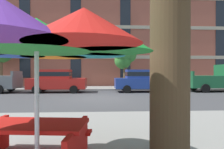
% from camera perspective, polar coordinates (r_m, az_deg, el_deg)
% --- Properties ---
extents(ground_plane, '(120.00, 120.00, 0.00)m').
position_cam_1_polar(ground_plane, '(11.71, -3.58, -7.06)').
color(ground_plane, '#424244').
extents(sidewalk_far, '(56.00, 3.60, 0.12)m').
position_cam_1_polar(sidewalk_far, '(18.47, -3.37, -4.03)').
color(sidewalk_far, gray).
rests_on(sidewalk_far, ground).
extents(apartment_building, '(42.04, 12.08, 16.00)m').
position_cam_1_polar(apartment_building, '(27.36, -3.28, 14.27)').
color(apartment_building, '#934C3D').
rests_on(apartment_building, ground).
extents(sedan_red, '(4.40, 1.98, 1.78)m').
position_cam_1_polar(sedan_red, '(15.71, -15.90, -1.63)').
color(sedan_red, '#B21E19').
rests_on(sedan_red, ground).
extents(sedan_blue, '(4.40, 1.98, 1.78)m').
position_cam_1_polar(sedan_blue, '(15.65, 8.78, -1.62)').
color(sedan_blue, navy).
rests_on(sedan_blue, ground).
extents(pickup_green, '(5.10, 2.12, 2.20)m').
position_cam_1_polar(pickup_green, '(18.14, 29.41, -1.14)').
color(pickup_green, '#195933').
rests_on(pickup_green, ground).
extents(street_tree_left, '(2.61, 2.61, 5.67)m').
position_cam_1_polar(street_tree_left, '(21.51, -30.15, 7.03)').
color(street_tree_left, brown).
rests_on(street_tree_left, ground).
extents(street_tree_middle, '(2.18, 1.94, 4.22)m').
position_cam_1_polar(street_tree_middle, '(18.43, 3.78, 5.43)').
color(street_tree_middle, brown).
rests_on(street_tree_middle, ground).
extents(patio_umbrella, '(3.09, 3.09, 2.30)m').
position_cam_1_polar(patio_umbrella, '(2.78, -21.36, 10.22)').
color(patio_umbrella, silver).
rests_on(patio_umbrella, ground).
extents(picnic_table, '(1.94, 1.69, 0.77)m').
position_cam_1_polar(picnic_table, '(3.51, -23.30, -17.50)').
color(picnic_table, red).
rests_on(picnic_table, ground).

